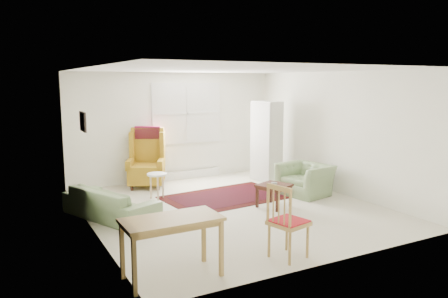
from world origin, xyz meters
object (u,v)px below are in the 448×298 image
desk (172,248)px  stool (157,186)px  coffee_table (274,196)px  desk_chair (289,221)px  armchair (305,176)px  sofa (110,197)px  cabinet (266,142)px  wingback_chair (146,158)px

desk → stool: bearing=73.3°
stool → coffee_table: bearing=-42.1°
desk_chair → desk: bearing=71.1°
armchair → desk_chair: desk_chair is taller
sofa → cabinet: size_ratio=0.98×
sofa → cabinet: bearing=-98.1°
sofa → armchair: size_ratio=1.87×
desk_chair → wingback_chair: bearing=-7.7°
desk → desk_chair: 1.57m
cabinet → desk_chair: size_ratio=1.85×
sofa → coffee_table: (2.81, -0.78, -0.15)m
coffee_table → desk: 3.31m
cabinet → wingback_chair: bearing=161.2°
armchair → wingback_chair: (-2.67, 2.12, 0.28)m
stool → armchair: bearing=-21.4°
armchair → coffee_table: armchair is taller
stool → cabinet: 2.87m
sofa → coffee_table: 2.92m
sofa → wingback_chair: (1.22, 1.79, 0.29)m
desk → coffee_table: bearing=34.3°
armchair → desk_chair: bearing=-53.8°
sofa → desk: size_ratio=1.57×
armchair → coffee_table: bearing=-78.8°
desk → desk_chair: (1.56, -0.16, 0.14)m
sofa → wingback_chair: bearing=-58.0°
armchair → stool: bearing=-122.9°
cabinet → coffee_table: bearing=-123.7°
stool → cabinet: bearing=6.7°
wingback_chair → desk_chair: 4.62m
armchair → coffee_table: size_ratio=1.84×
sofa → stool: sofa is taller
sofa → stool: size_ratio=3.48×
sofa → desk_chair: size_ratio=1.81×
stool → desk_chair: (0.54, -3.57, 0.24)m
sofa → desk: sofa is taller
wingback_chair → cabinet: 2.76m
wingback_chair → coffee_table: 3.05m
coffee_table → desk_chair: size_ratio=0.53×
wingback_chair → desk_chair: (0.42, -4.59, -0.16)m
cabinet → desk_chair: (-2.24, -3.89, -0.43)m
sofa → armchair: 3.90m
armchair → desk_chair: 3.35m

